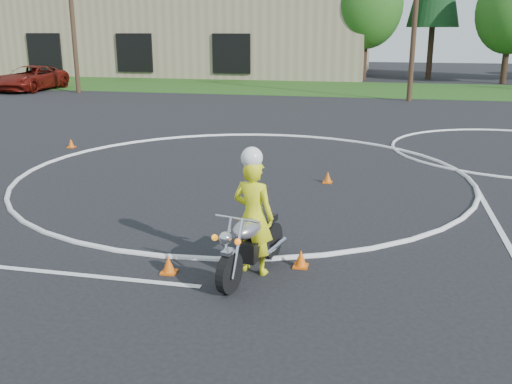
# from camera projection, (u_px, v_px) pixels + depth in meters

# --- Properties ---
(ground) EXTENTS (120.00, 120.00, 0.00)m
(ground) POSITION_uv_depth(u_px,v_px,m) (213.00, 207.00, 12.76)
(ground) COLOR black
(ground) RESTS_ON ground
(grass_strip) EXTENTS (120.00, 10.00, 0.02)m
(grass_strip) POSITION_uv_depth(u_px,v_px,m) (328.00, 88.00, 38.10)
(grass_strip) COLOR #1E4714
(grass_strip) RESTS_ON ground
(course_markings) EXTENTS (19.05, 19.05, 0.12)m
(course_markings) POSITION_uv_depth(u_px,v_px,m) (328.00, 167.00, 16.40)
(course_markings) COLOR silver
(course_markings) RESTS_ON ground
(primary_motorcycle) EXTENTS (0.92, 2.12, 1.13)m
(primary_motorcycle) POSITION_uv_depth(u_px,v_px,m) (251.00, 243.00, 9.09)
(primary_motorcycle) COLOR black
(primary_motorcycle) RESTS_ON ground
(rider_primary_grp) EXTENTS (0.78, 0.61, 2.10)m
(rider_primary_grp) POSITION_uv_depth(u_px,v_px,m) (253.00, 213.00, 9.09)
(rider_primary_grp) COLOR yellow
(rider_primary_grp) RESTS_ON ground
(pickup_grp) EXTENTS (2.60, 5.60, 1.55)m
(pickup_grp) POSITION_uv_depth(u_px,v_px,m) (31.00, 78.00, 36.70)
(pickup_grp) COLOR #5D110A
(pickup_grp) RESTS_ON ground
(traffic_cones) EXTENTS (22.49, 14.13, 0.30)m
(traffic_cones) POSITION_uv_depth(u_px,v_px,m) (429.00, 176.00, 14.94)
(traffic_cones) COLOR #E85D0C
(traffic_cones) RESTS_ON ground
(warehouse) EXTENTS (41.00, 17.00, 8.30)m
(warehouse) POSITION_uv_depth(u_px,v_px,m) (149.00, 25.00, 52.88)
(warehouse) COLOR tan
(warehouse) RESTS_ON ground
(utility_poles) EXTENTS (41.60, 1.12, 10.00)m
(utility_poles) POSITION_uv_depth(u_px,v_px,m) (416.00, 2.00, 30.00)
(utility_poles) COLOR #473321
(utility_poles) RESTS_ON ground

